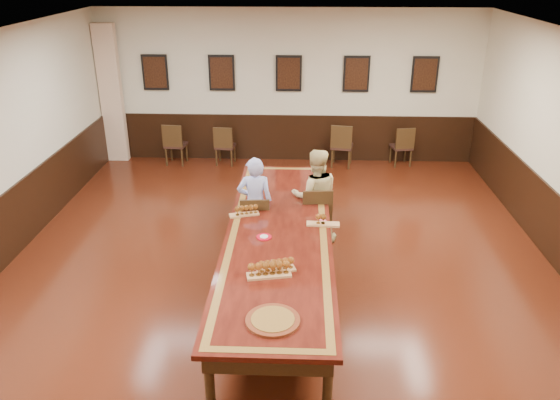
{
  "coord_description": "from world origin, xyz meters",
  "views": [
    {
      "loc": [
        0.28,
        -6.46,
        4.11
      ],
      "look_at": [
        0.0,
        0.5,
        1.0
      ],
      "focal_mm": 35.0,
      "sensor_mm": 36.0,
      "label": 1
    }
  ],
  "objects_px": {
    "spare_chair_c": "(342,145)",
    "person_woman": "(315,196)",
    "chair_woman": "(316,215)",
    "spare_chair_b": "(225,145)",
    "conference_table": "(278,242)",
    "spare_chair_a": "(176,143)",
    "person_man": "(255,203)",
    "spare_chair_d": "(401,145)",
    "chair_man": "(255,222)",
    "carved_platter": "(273,320)"
  },
  "relations": [
    {
      "from": "spare_chair_a",
      "to": "spare_chair_b",
      "type": "relative_size",
      "value": 1.06
    },
    {
      "from": "spare_chair_c",
      "to": "person_woman",
      "type": "bearing_deg",
      "value": 89.15
    },
    {
      "from": "chair_man",
      "to": "spare_chair_c",
      "type": "height_order",
      "value": "spare_chair_c"
    },
    {
      "from": "chair_woman",
      "to": "spare_chair_d",
      "type": "xyz_separation_m",
      "value": [
        1.9,
        3.6,
        -0.05
      ]
    },
    {
      "from": "spare_chair_d",
      "to": "person_man",
      "type": "xyz_separation_m",
      "value": [
        -2.82,
        -3.76,
        0.3
      ]
    },
    {
      "from": "spare_chair_b",
      "to": "spare_chair_c",
      "type": "distance_m",
      "value": 2.49
    },
    {
      "from": "chair_man",
      "to": "spare_chair_d",
      "type": "bearing_deg",
      "value": -130.0
    },
    {
      "from": "carved_platter",
      "to": "chair_woman",
      "type": "bearing_deg",
      "value": 80.91
    },
    {
      "from": "conference_table",
      "to": "carved_platter",
      "type": "height_order",
      "value": "carved_platter"
    },
    {
      "from": "chair_man",
      "to": "spare_chair_d",
      "type": "distance_m",
      "value": 4.78
    },
    {
      "from": "conference_table",
      "to": "chair_woman",
      "type": "bearing_deg",
      "value": 65.33
    },
    {
      "from": "person_woman",
      "to": "spare_chair_c",
      "type": "bearing_deg",
      "value": -106.76
    },
    {
      "from": "spare_chair_a",
      "to": "spare_chair_c",
      "type": "height_order",
      "value": "spare_chair_c"
    },
    {
      "from": "spare_chair_b",
      "to": "spare_chair_a",
      "type": "bearing_deg",
      "value": 5.83
    },
    {
      "from": "spare_chair_b",
      "to": "conference_table",
      "type": "xyz_separation_m",
      "value": [
        1.35,
        -4.64,
        0.18
      ]
    },
    {
      "from": "spare_chair_c",
      "to": "conference_table",
      "type": "height_order",
      "value": "spare_chair_c"
    },
    {
      "from": "spare_chair_a",
      "to": "chair_man",
      "type": "bearing_deg",
      "value": 123.6
    },
    {
      "from": "spare_chair_a",
      "to": "conference_table",
      "type": "xyz_separation_m",
      "value": [
        2.41,
        -4.62,
        0.16
      ]
    },
    {
      "from": "carved_platter",
      "to": "spare_chair_a",
      "type": "bearing_deg",
      "value": 110.33
    },
    {
      "from": "spare_chair_d",
      "to": "conference_table",
      "type": "relative_size",
      "value": 0.17
    },
    {
      "from": "chair_man",
      "to": "spare_chair_b",
      "type": "xyz_separation_m",
      "value": [
        -0.96,
        3.77,
        -0.03
      ]
    },
    {
      "from": "spare_chair_c",
      "to": "person_woman",
      "type": "xyz_separation_m",
      "value": [
        -0.64,
        -3.38,
        0.28
      ]
    },
    {
      "from": "spare_chair_b",
      "to": "conference_table",
      "type": "distance_m",
      "value": 4.83
    },
    {
      "from": "spare_chair_c",
      "to": "conference_table",
      "type": "bearing_deg",
      "value": 85.85
    },
    {
      "from": "spare_chair_c",
      "to": "person_man",
      "type": "bearing_deg",
      "value": 76.92
    },
    {
      "from": "spare_chair_b",
      "to": "spare_chair_d",
      "type": "distance_m",
      "value": 3.77
    },
    {
      "from": "spare_chair_c",
      "to": "person_man",
      "type": "xyz_separation_m",
      "value": [
        -1.54,
        -3.65,
        0.26
      ]
    },
    {
      "from": "spare_chair_b",
      "to": "chair_man",
      "type": "bearing_deg",
      "value": 109.06
    },
    {
      "from": "spare_chair_c",
      "to": "spare_chair_b",
      "type": "bearing_deg",
      "value": 9.41
    },
    {
      "from": "spare_chair_c",
      "to": "person_woman",
      "type": "height_order",
      "value": "person_woman"
    },
    {
      "from": "chair_woman",
      "to": "conference_table",
      "type": "height_order",
      "value": "chair_woman"
    },
    {
      "from": "spare_chair_b",
      "to": "spare_chair_c",
      "type": "bearing_deg",
      "value": -175.62
    },
    {
      "from": "person_man",
      "to": "spare_chair_d",
      "type": "bearing_deg",
      "value": -130.76
    },
    {
      "from": "spare_chair_b",
      "to": "carved_platter",
      "type": "distance_m",
      "value": 6.74
    },
    {
      "from": "person_man",
      "to": "person_woman",
      "type": "relative_size",
      "value": 0.97
    },
    {
      "from": "chair_woman",
      "to": "spare_chair_b",
      "type": "height_order",
      "value": "chair_woman"
    },
    {
      "from": "spare_chair_b",
      "to": "person_man",
      "type": "relative_size",
      "value": 0.59
    },
    {
      "from": "spare_chair_c",
      "to": "spare_chair_d",
      "type": "distance_m",
      "value": 1.28
    },
    {
      "from": "spare_chair_a",
      "to": "person_woman",
      "type": "xyz_separation_m",
      "value": [
        2.92,
        -3.38,
        0.3
      ]
    },
    {
      "from": "chair_man",
      "to": "spare_chair_c",
      "type": "distance_m",
      "value": 4.05
    },
    {
      "from": "person_man",
      "to": "carved_platter",
      "type": "xyz_separation_m",
      "value": [
        0.42,
        -2.93,
        0.04
      ]
    },
    {
      "from": "chair_woman",
      "to": "spare_chair_a",
      "type": "height_order",
      "value": "chair_woman"
    },
    {
      "from": "chair_man",
      "to": "person_man",
      "type": "xyz_separation_m",
      "value": [
        -0.01,
        0.1,
        0.27
      ]
    },
    {
      "from": "spare_chair_b",
      "to": "conference_table",
      "type": "relative_size",
      "value": 0.17
    },
    {
      "from": "chair_man",
      "to": "spare_chair_c",
      "type": "xyz_separation_m",
      "value": [
        1.53,
        3.75,
        0.01
      ]
    },
    {
      "from": "chair_woman",
      "to": "person_man",
      "type": "xyz_separation_m",
      "value": [
        -0.92,
        -0.17,
        0.25
      ]
    },
    {
      "from": "spare_chair_b",
      "to": "spare_chair_c",
      "type": "relative_size",
      "value": 0.92
    },
    {
      "from": "chair_man",
      "to": "person_woman",
      "type": "distance_m",
      "value": 1.01
    },
    {
      "from": "chair_woman",
      "to": "carved_platter",
      "type": "relative_size",
      "value": 1.63
    },
    {
      "from": "chair_man",
      "to": "spare_chair_a",
      "type": "xyz_separation_m",
      "value": [
        -2.02,
        3.75,
        -0.0
      ]
    }
  ]
}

